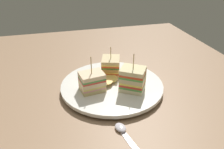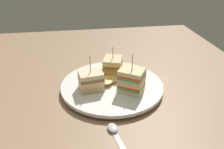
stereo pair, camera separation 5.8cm
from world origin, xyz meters
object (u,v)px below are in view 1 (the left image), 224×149
(sandwich_wedge_2, at_px, (133,79))
(spoon, at_px, (125,133))
(sandwich_wedge_0, at_px, (111,66))
(chip_pile, at_px, (108,79))
(plate, at_px, (112,86))
(sandwich_wedge_1, at_px, (92,82))

(sandwich_wedge_2, relative_size, spoon, 0.79)
(sandwich_wedge_0, distance_m, spoon, 0.26)
(sandwich_wedge_2, xyz_separation_m, chip_pile, (0.06, 0.05, -0.02))
(plate, height_order, sandwich_wedge_1, sandwich_wedge_1)
(plate, relative_size, sandwich_wedge_1, 2.91)
(sandwich_wedge_0, relative_size, sandwich_wedge_2, 0.82)
(plate, distance_m, chip_pile, 0.02)
(sandwich_wedge_0, bearing_deg, plate, 6.22)
(sandwich_wedge_0, height_order, sandwich_wedge_2, sandwich_wedge_2)
(plate, relative_size, sandwich_wedge_2, 2.74)
(plate, xyz_separation_m, sandwich_wedge_0, (0.06, -0.01, 0.03))
(sandwich_wedge_0, bearing_deg, spoon, 9.85)
(sandwich_wedge_1, height_order, sandwich_wedge_2, sandwich_wedge_2)
(sandwich_wedge_2, bearing_deg, spoon, 98.31)
(plate, relative_size, sandwich_wedge_0, 3.33)
(plate, bearing_deg, chip_pile, 37.38)
(spoon, bearing_deg, sandwich_wedge_1, 1.50)
(sandwich_wedge_1, bearing_deg, sandwich_wedge_2, -21.91)
(plate, xyz_separation_m, chip_pile, (0.01, 0.01, 0.02))
(plate, xyz_separation_m, sandwich_wedge_2, (-0.04, -0.05, 0.04))
(sandwich_wedge_1, bearing_deg, sandwich_wedge_0, 39.27)
(plate, bearing_deg, sandwich_wedge_2, -133.64)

